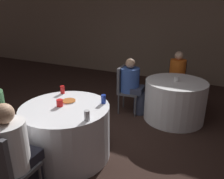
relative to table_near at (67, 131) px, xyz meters
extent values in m
plane|color=black|center=(0.05, -0.01, -0.38)|extent=(16.00, 16.00, 0.00)
cube|color=gray|center=(0.05, 4.32, 1.02)|extent=(16.00, 0.06, 2.80)
cylinder|color=silver|center=(0.00, 0.00, 0.00)|extent=(1.19, 1.19, 0.75)
cylinder|color=white|center=(1.10, 1.79, 0.00)|extent=(1.11, 1.11, 0.75)
cylinder|color=#4C4C51|center=(-0.72, -0.27, -0.17)|extent=(0.03, 0.03, 0.40)
cylinder|color=#4C4C51|center=(-0.53, -0.55, -0.17)|extent=(0.03, 0.03, 0.40)
cube|color=#47474C|center=(0.05, -0.92, 0.05)|extent=(0.42, 0.42, 0.04)
cylinder|color=#4C4C51|center=(-0.13, -0.75, -0.17)|extent=(0.03, 0.03, 0.40)
cube|color=#47474C|center=(0.96, 2.65, 0.05)|extent=(0.46, 0.46, 0.04)
cube|color=#47474C|center=(0.92, 2.83, 0.31)|extent=(0.38, 0.11, 0.48)
cylinder|color=#4C4C51|center=(1.15, 2.51, -0.17)|extent=(0.03, 0.03, 0.40)
cylinder|color=#4C4C51|center=(0.82, 2.46, -0.17)|extent=(0.03, 0.03, 0.40)
cylinder|color=#4C4C51|center=(1.09, 2.85, -0.17)|extent=(0.03, 0.03, 0.40)
cylinder|color=#4C4C51|center=(0.76, 2.79, -0.17)|extent=(0.03, 0.03, 0.40)
cube|color=#47474C|center=(0.24, 1.70, 0.05)|extent=(0.44, 0.44, 0.04)
cube|color=#47474C|center=(0.06, 1.68, 0.31)|extent=(0.09, 0.38, 0.48)
cylinder|color=#4C4C51|center=(0.39, 1.88, -0.17)|extent=(0.03, 0.03, 0.40)
cylinder|color=#4C4C51|center=(0.42, 1.55, -0.17)|extent=(0.03, 0.03, 0.40)
cylinder|color=#4C4C51|center=(0.05, 1.85, -0.17)|extent=(0.03, 0.03, 0.40)
cylinder|color=#4C4C51|center=(0.09, 1.51, -0.17)|extent=(0.03, 0.03, 0.40)
cylinder|color=#33384C|center=(0.46, 1.72, -0.15)|extent=(0.24, 0.24, 0.44)
cube|color=#33384C|center=(0.35, 1.71, 0.12)|extent=(0.36, 0.39, 0.12)
cylinder|color=#33519E|center=(0.24, 1.70, 0.30)|extent=(0.37, 0.37, 0.47)
sphere|color=tan|center=(0.24, 1.70, 0.63)|extent=(0.18, 0.18, 0.18)
cylinder|color=#4C4238|center=(0.99, 2.44, -0.15)|extent=(0.24, 0.24, 0.44)
cube|color=#4C4238|center=(0.97, 2.54, 0.12)|extent=(0.37, 0.37, 0.12)
cylinder|color=orange|center=(0.96, 2.65, 0.33)|extent=(0.34, 0.34, 0.52)
sphere|color=#DBB293|center=(0.96, 2.65, 0.68)|extent=(0.18, 0.18, 0.18)
cylinder|color=#282828|center=(-0.58, -0.38, -0.15)|extent=(0.24, 0.24, 0.44)
cube|color=#282828|center=(-0.67, -0.44, 0.12)|extent=(0.43, 0.43, 0.12)
cylinder|color=black|center=(0.03, -0.70, -0.15)|extent=(0.24, 0.24, 0.44)
cube|color=black|center=(0.04, -0.81, 0.12)|extent=(0.36, 0.34, 0.12)
cylinder|color=white|center=(0.05, -0.92, 0.33)|extent=(0.36, 0.36, 0.52)
sphere|color=tan|center=(0.05, -0.92, 0.68)|extent=(0.20, 0.20, 0.20)
cylinder|color=white|center=(-0.06, 0.16, 0.38)|extent=(0.21, 0.21, 0.01)
cylinder|color=#B25B23|center=(-0.06, 0.16, 0.39)|extent=(0.19, 0.19, 0.01)
cylinder|color=silver|center=(0.47, -0.19, 0.44)|extent=(0.07, 0.07, 0.12)
cylinder|color=red|center=(-0.33, 0.38, 0.44)|extent=(0.07, 0.07, 0.12)
cylinder|color=#1E38A5|center=(0.41, 0.33, 0.44)|extent=(0.07, 0.07, 0.12)
cylinder|color=red|center=(-0.06, -0.02, 0.42)|extent=(0.08, 0.08, 0.09)
cylinder|color=white|center=(1.10, 1.78, 0.42)|extent=(0.08, 0.08, 0.09)
camera|label=1|loc=(1.75, -2.08, 1.58)|focal=35.00mm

